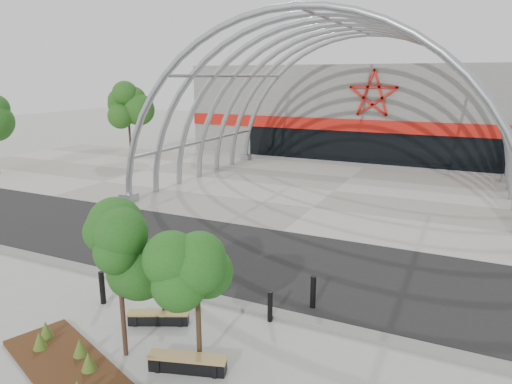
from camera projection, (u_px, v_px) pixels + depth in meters
name	position (u px, v px, depth m)	size (l,w,h in m)	color
ground	(204.00, 295.00, 15.13)	(140.00, 140.00, 0.00)	#9F9E99
road	(251.00, 258.00, 18.19)	(140.00, 7.00, 0.02)	black
forecourt	(334.00, 191.00, 28.70)	(60.00, 17.00, 0.04)	gray
kerb	(200.00, 296.00, 14.90)	(60.00, 0.50, 0.12)	slate
arena_building	(388.00, 109.00, 43.45)	(34.00, 15.24, 8.00)	slate
vault_canopy	(334.00, 191.00, 28.70)	(20.80, 15.80, 20.36)	#9A9FA4
planting_bed	(75.00, 370.00, 11.02)	(5.65, 3.46, 0.57)	#341B0D
street_tree_0	(118.00, 256.00, 11.19)	(1.68, 1.68, 3.83)	#341C16
street_tree_1	(196.00, 260.00, 10.88)	(1.64, 1.64, 3.88)	#2E2112
bench_0	(159.00, 318.00, 13.31)	(1.78, 1.11, 0.37)	black
bench_1	(188.00, 364.00, 11.17)	(1.99, 0.98, 0.41)	black
bollard_0	(102.00, 288.00, 14.43)	(0.17, 0.17, 1.08)	black
bollard_1	(115.00, 276.00, 15.31)	(0.16, 0.16, 1.03)	black
bollard_2	(165.00, 307.00, 13.40)	(0.14, 0.14, 0.89)	black
bollard_3	(313.00, 292.00, 14.14)	(0.17, 0.17, 1.07)	black
bollard_4	(270.00, 307.00, 13.38)	(0.15, 0.15, 0.94)	black
bg_tree_0	(128.00, 105.00, 39.81)	(3.00, 3.00, 6.45)	black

